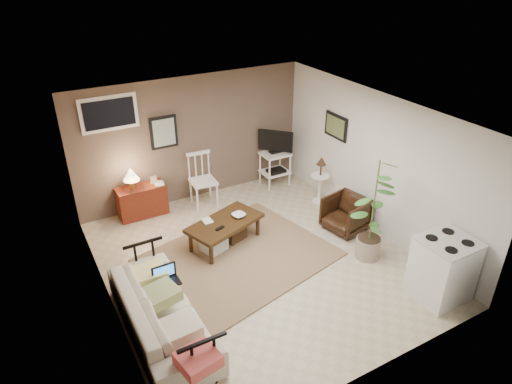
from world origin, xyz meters
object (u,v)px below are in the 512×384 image
potted_plant (374,207)px  stove (443,268)px  coffee_table (225,231)px  armchair (346,213)px  spindle_chair (203,181)px  side_table (320,174)px  tv_stand (275,157)px  red_console (141,198)px  sofa (161,306)px

potted_plant → stove: (0.25, -1.20, -0.45)m
potted_plant → coffee_table: bearing=142.4°
armchair → potted_plant: potted_plant is taller
spindle_chair → side_table: bearing=-27.7°
spindle_chair → stove: size_ratio=1.07×
tv_stand → side_table: 1.12m
red_console → side_table: 3.37m
red_console → tv_stand: 2.80m
tv_stand → sofa: bearing=-140.3°
tv_stand → potted_plant: potted_plant is taller
spindle_chair → potted_plant: 3.31m
red_console → potted_plant: potted_plant is taller
coffee_table → stove: stove is taller
spindle_chair → armchair: (1.79, -2.06, -0.14)m
coffee_table → armchair: 2.13m
side_table → stove: 3.04m
coffee_table → armchair: bearing=-16.5°
armchair → stove: size_ratio=0.71×
sofa → potted_plant: potted_plant is taller
coffee_table → sofa: 2.08m
sofa → side_table: bearing=-64.7°
red_console → tv_stand: bearing=-2.8°
spindle_chair → armchair: size_ratio=1.51×
armchair → stove: bearing=-9.7°
coffee_table → sofa: sofa is taller
stove → side_table: bearing=87.4°
sofa → red_console: bearing=-12.1°
sofa → stove: size_ratio=2.28×
coffee_table → tv_stand: 2.41m
spindle_chair → armchair: spindle_chair is taller
sofa → potted_plant: 3.43m
tv_stand → potted_plant: 2.90m
sofa → armchair: 3.67m
spindle_chair → armchair: 2.73m
coffee_table → side_table: (2.23, 0.41, 0.33)m
sofa → stove: 3.85m
stove → tv_stand: bearing=93.1°
side_table → coffee_table: bearing=-169.5°
red_console → stove: (3.00, -4.23, 0.12)m
tv_stand → armchair: tv_stand is taller
sofa → spindle_chair: bearing=-32.5°
coffee_table → side_table: side_table is taller
armchair → potted_plant: (-0.20, -0.81, 0.58)m
side_table → stove: bearing=-92.6°
sofa → side_table: side_table is taller
side_table → potted_plant: (-0.39, -1.83, 0.32)m
red_console → armchair: bearing=-36.9°
spindle_chair → tv_stand: (1.62, 0.02, 0.15)m
coffee_table → sofa: (-1.55, -1.37, 0.16)m
coffee_table → side_table: size_ratio=1.45×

